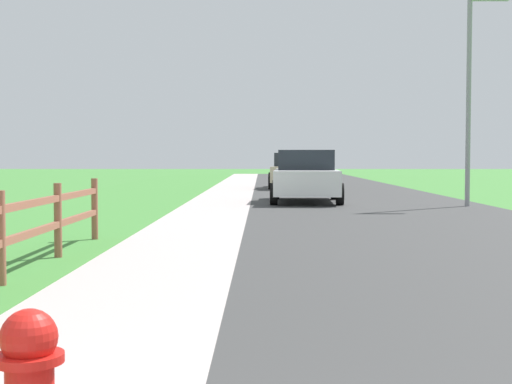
% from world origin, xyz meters
% --- Properties ---
extents(ground_plane, '(120.00, 120.00, 0.00)m').
position_xyz_m(ground_plane, '(0.00, 25.00, 0.00)').
color(ground_plane, '#428438').
extents(road_asphalt, '(7.00, 66.00, 0.01)m').
position_xyz_m(road_asphalt, '(3.50, 27.00, 0.00)').
color(road_asphalt, '#3A3A3A').
rests_on(road_asphalt, ground).
extents(curb_concrete, '(6.00, 66.00, 0.01)m').
position_xyz_m(curb_concrete, '(-3.00, 27.00, 0.00)').
color(curb_concrete, '#B8A9A6').
rests_on(curb_concrete, ground).
extents(grass_verge, '(5.00, 66.00, 0.00)m').
position_xyz_m(grass_verge, '(-4.50, 27.00, 0.01)').
color(grass_verge, '#428438').
rests_on(grass_verge, ground).
extents(parked_suv_white, '(2.31, 4.75, 1.64)m').
position_xyz_m(parked_suv_white, '(1.73, 21.84, 0.80)').
color(parked_suv_white, white).
rests_on(parked_suv_white, ground).
extents(parked_car_beige, '(2.23, 5.04, 1.60)m').
position_xyz_m(parked_car_beige, '(1.73, 32.10, 0.82)').
color(parked_car_beige, '#C6B793').
rests_on(parked_car_beige, ground).
extents(street_lamp, '(1.17, 0.20, 6.08)m').
position_xyz_m(street_lamp, '(6.37, 19.79, 3.63)').
color(street_lamp, gray).
rests_on(street_lamp, ground).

